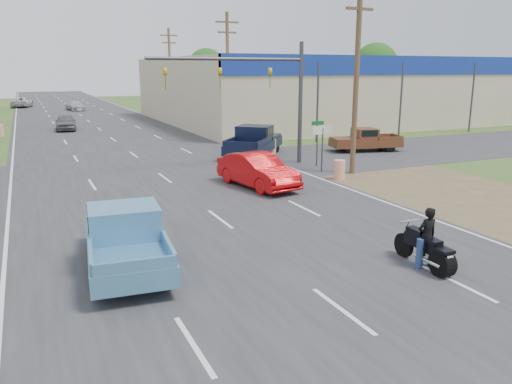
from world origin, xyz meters
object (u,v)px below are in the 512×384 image
motorcycle (427,251)px  brown_pickup (364,140)px  navy_pickup (255,141)px  red_convertible (257,171)px  rider (427,240)px  distant_car_white (22,102)px  distant_car_silver (75,106)px  blue_pickup (125,236)px  distant_car_grey (66,122)px

motorcycle → brown_pickup: bearing=60.0°
brown_pickup → navy_pickup: bearing=92.8°
red_convertible → rider: size_ratio=2.91×
rider → distant_car_white: rider is taller
brown_pickup → distant_car_silver: bearing=31.5°
red_convertible → brown_pickup: size_ratio=0.96×
distant_car_white → distant_car_silver: bearing=134.3°
rider → brown_pickup: rider is taller
rider → blue_pickup: bearing=-23.8°
red_convertible → navy_pickup: 8.91m
rider → blue_pickup: blue_pickup is taller
distant_car_silver → distant_car_grey: bearing=-106.5°
brown_pickup → blue_pickup: bearing=140.7°
distant_car_grey → brown_pickup: bearing=-46.2°
distant_car_grey → distant_car_silver: (3.04, 23.79, -0.08)m
motorcycle → rider: 0.31m
motorcycle → rider: bearing=90.0°
red_convertible → brown_pickup: 13.00m
navy_pickup → distant_car_silver: size_ratio=1.31×
distant_car_white → brown_pickup: bearing=120.5°
red_convertible → distant_car_silver: 51.99m
brown_pickup → distant_car_silver: (-14.48, 45.19, -0.14)m
red_convertible → distant_car_grey: 28.80m
motorcycle → distant_car_silver: 63.03m
blue_pickup → distant_car_white: size_ratio=1.04×
red_convertible → distant_car_silver: size_ratio=1.08×
red_convertible → rider: (0.11, -10.99, 0.03)m
brown_pickup → distant_car_white: (-21.06, 54.59, -0.05)m
distant_car_grey → distant_car_silver: bearing=87.2°
brown_pickup → distant_car_grey: (-17.52, 21.40, -0.07)m
blue_pickup → navy_pickup: 19.04m
blue_pickup → brown_pickup: blue_pickup is taller
rider → blue_pickup: 8.46m
distant_car_silver → distant_car_white: size_ratio=0.84×
distant_car_silver → blue_pickup: bearing=-103.2°
rider → navy_pickup: navy_pickup is taller
brown_pickup → distant_car_white: brown_pickup is taller
rider → distant_car_white: bearing=-80.3°
distant_car_silver → red_convertible: bearing=-95.5°
brown_pickup → distant_car_silver: brown_pickup is taller
red_convertible → navy_pickup: (3.60, 8.15, 0.19)m
motorcycle → distant_car_white: 73.02m
rider → distant_car_grey: (-6.49, 39.07, -0.10)m
rider → distant_car_silver: size_ratio=0.37×
motorcycle → brown_pickup: brown_pickup is taller
blue_pickup → distant_car_silver: 59.35m
red_convertible → blue_pickup: 10.49m
distant_car_grey → navy_pickup: bearing=-59.0°
blue_pickup → brown_pickup: bearing=42.6°
motorcycle → navy_pickup: 19.52m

